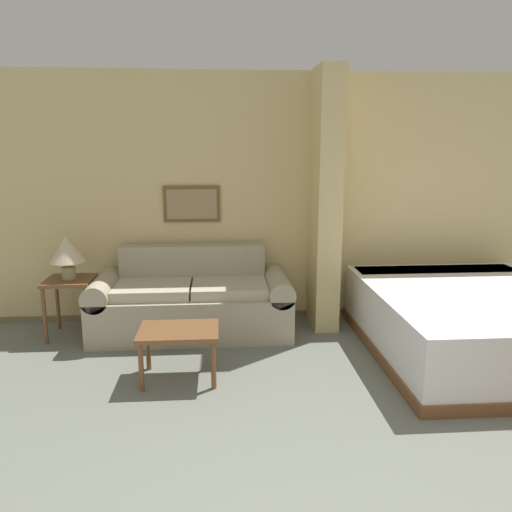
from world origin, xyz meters
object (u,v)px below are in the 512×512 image
Objects in this scene: couch at (192,302)px; bed at (473,321)px; table_lamp at (67,250)px; coffee_table at (179,336)px.

couch is 2.66m from bed.
coffee_table is at bearing -42.51° from table_lamp.
table_lamp is (-1.13, 1.04, 0.50)m from coffee_table.
table_lamp is at bearing 137.49° from coffee_table.
couch is 4.58× the size of table_lamp.
table_lamp is (-1.18, -0.02, 0.55)m from couch.
coffee_table is 1.62m from table_lamp.
couch is 0.90× the size of bed.
coffee_table is at bearing -172.41° from bed.
table_lamp reaches higher than coffee_table.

